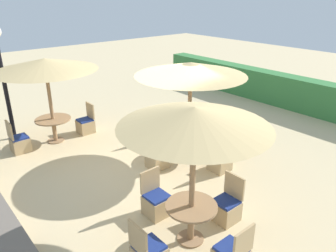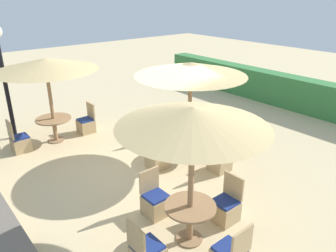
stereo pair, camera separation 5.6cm
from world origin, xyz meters
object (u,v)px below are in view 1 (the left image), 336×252
object	(u,v)px
round_table_front_right	(191,214)
parasol_front_left	(45,65)
parasol_front_right	(194,118)
patio_chair_front_left_south	(19,143)
patio_chair_front_left_north	(86,125)
patio_chair_center_north	(214,136)
patio_chair_center_south	(157,158)
patio_chair_front_right_west	(156,203)
lamp_post	(0,61)
patio_chair_front_right_north	(226,208)
round_table_center	(189,135)
patio_chair_center_east	(220,161)
parasol_center	(191,69)
patio_chair_center_west	(163,135)
round_table_front_left	(54,124)

from	to	relation	value
round_table_front_right	parasol_front_left	xyz separation A→B (m)	(-5.63, -0.17, 1.75)
parasol_front_right	patio_chair_front_left_south	bearing A→B (deg)	-167.92
round_table_front_right	patio_chair_front_left_north	distance (m)	5.69
patio_chair_center_north	patio_chair_front_left_north	bearing A→B (deg)	37.72
round_table_front_right	patio_chair_center_south	bearing A→B (deg)	154.62
patio_chair_front_right_west	patio_chair_front_left_north	size ratio (longest dim) A/B	1.00
lamp_post	patio_chair_center_north	world-z (taller)	lamp_post
patio_chair_front_left_north	patio_chair_front_left_south	size ratio (longest dim) A/B	1.00
lamp_post	patio_chair_front_left_north	xyz separation A→B (m)	(1.03, 1.87, -2.09)
patio_chair_front_right_north	round_table_center	distance (m)	2.78
round_table_center	patio_chair_center_east	bearing A→B (deg)	3.15
patio_chair_center_south	patio_chair_front_right_north	bearing A→B (deg)	-5.56
parasol_front_right	patio_chair_front_right_west	xyz separation A→B (m)	(-0.97, -0.01, -2.09)
patio_chair_front_right_north	parasol_front_right	bearing A→B (deg)	87.48
lamp_post	patio_chair_front_left_south	xyz separation A→B (m)	(1.05, -0.16, -2.09)
patio_chair_front_right_north	parasol_center	size ratio (longest dim) A/B	0.33
patio_chair_front_right_north	patio_chair_center_south	world-z (taller)	same
parasol_center	parasol_front_left	distance (m)	4.02
parasol_front_right	parasol_front_left	world-z (taller)	parasol_front_right
round_table_center	patio_chair_front_right_north	bearing A→B (deg)	-28.19
patio_chair_center_west	round_table_center	bearing A→B (deg)	91.42
parasol_front_right	patio_chair_center_south	distance (m)	3.41
parasol_center	patio_chair_front_left_north	xyz separation A→B (m)	(-3.23, -1.38, -2.12)
round_table_front_left	patio_chair_front_left_south	size ratio (longest dim) A/B	1.09
patio_chair_front_right_north	parasol_front_left	bearing A→B (deg)	10.85
patio_chair_center_west	patio_chair_center_east	bearing A→B (deg)	92.30
patio_chair_front_right_north	patio_chair_center_west	size ratio (longest dim) A/B	1.00
parasol_front_right	patio_chair_center_south	bearing A→B (deg)	154.62
patio_chair_center_north	round_table_front_left	world-z (taller)	patio_chair_center_north
patio_chair_center_south	lamp_post	bearing A→B (deg)	-152.47
parasol_front_left	parasol_front_right	bearing A→B (deg)	1.75
patio_chair_front_right_west	round_table_center	bearing A→B (deg)	-147.62
round_table_front_right	patio_chair_center_south	distance (m)	2.71
round_table_center	patio_chair_front_right_west	bearing A→B (deg)	-57.62
round_table_front_right	patio_chair_front_left_south	world-z (taller)	patio_chair_front_left_south
lamp_post	round_table_center	bearing A→B (deg)	37.40
parasol_front_right	patio_chair_center_south	size ratio (longest dim) A/B	2.72
patio_chair_center_west	round_table_front_left	bearing A→B (deg)	-42.81
patio_chair_center_west	patio_chair_front_left_north	xyz separation A→B (m)	(-2.18, -1.36, 0.00)
patio_chair_front_right_west	patio_chair_front_left_south	size ratio (longest dim) A/B	1.00
patio_chair_center_north	patio_chair_center_west	distance (m)	1.48
patio_chair_center_east	round_table_center	bearing A→B (deg)	93.15
patio_chair_front_right_west	patio_chair_front_left_south	xyz separation A→B (m)	(-4.62, -1.18, 0.00)
parasol_center	round_table_front_right	bearing A→B (deg)	-42.85
round_table_front_right	parasol_front_right	bearing A→B (deg)	0.00
patio_chair_front_right_west	round_table_front_left	xyz separation A→B (m)	(-4.65, -0.16, 0.29)
patio_chair_center_north	patio_chair_front_right_west	bearing A→B (deg)	114.03
parasol_front_left	lamp_post	bearing A→B (deg)	-139.58
lamp_post	parasol_front_right	bearing A→B (deg)	8.89
patio_chair_center_east	patio_chair_center_south	bearing A→B (deg)	134.73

